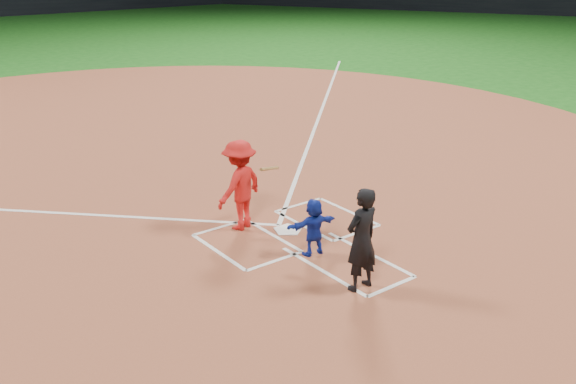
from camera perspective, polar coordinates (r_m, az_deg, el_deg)
ground at (r=12.52m, az=-0.01°, el=-3.47°), size 120.00×120.00×0.00m
home_plate_dirt at (r=17.37m, az=-12.09°, el=3.13°), size 28.00×28.00×0.01m
home_plate at (r=12.51m, az=-0.01°, el=-3.38°), size 0.60×0.60×0.02m
catcher at (r=11.37m, az=2.30°, el=-3.11°), size 1.01×0.45×1.05m
umpire at (r=10.16m, az=6.56°, el=-4.22°), size 0.65×0.44×1.72m
chalk_markings at (r=16.75m, az=-11.03°, el=2.58°), size 28.35×17.32×0.01m
batter_at_plate at (r=12.34m, az=-4.31°, el=0.63°), size 1.62×0.98×1.77m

